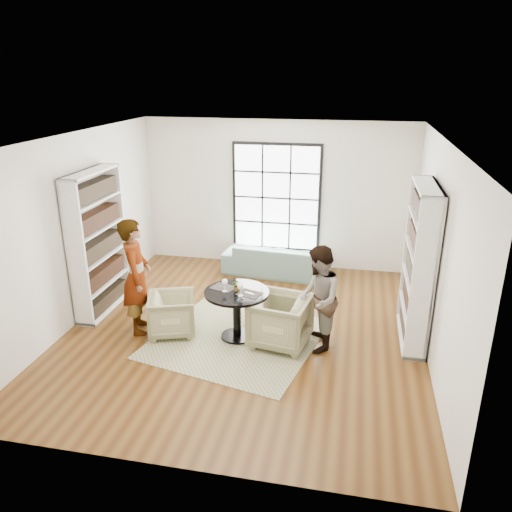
% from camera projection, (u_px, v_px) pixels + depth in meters
% --- Properties ---
extents(ground, '(6.00, 6.00, 0.00)m').
position_uv_depth(ground, '(245.00, 330.00, 7.94)').
color(ground, brown).
extents(room_shell, '(6.00, 6.01, 6.00)m').
position_uv_depth(room_shell, '(252.00, 245.00, 8.00)').
color(room_shell, silver).
rests_on(room_shell, ground).
extents(rug, '(2.82, 2.82, 0.01)m').
position_uv_depth(rug, '(237.00, 338.00, 7.70)').
color(rug, tan).
rests_on(rug, ground).
extents(pedestal_table, '(0.98, 0.98, 0.78)m').
position_uv_depth(pedestal_table, '(237.00, 304.00, 7.54)').
color(pedestal_table, black).
rests_on(pedestal_table, ground).
extents(sofa, '(2.17, 1.02, 0.61)m').
position_uv_depth(sofa, '(276.00, 259.00, 10.06)').
color(sofa, '#759C98').
rests_on(sofa, ground).
extents(armchair_left, '(0.90, 0.89, 0.65)m').
position_uv_depth(armchair_left, '(172.00, 314.00, 7.76)').
color(armchair_left, tan).
rests_on(armchair_left, ground).
extents(armchair_right, '(0.97, 0.95, 0.77)m').
position_uv_depth(armchair_right, '(280.00, 321.00, 7.43)').
color(armchair_right, tan).
rests_on(armchair_right, ground).
extents(person_left, '(0.63, 0.77, 1.83)m').
position_uv_depth(person_left, '(136.00, 276.00, 7.66)').
color(person_left, gray).
rests_on(person_left, ground).
extents(person_right, '(0.69, 0.84, 1.59)m').
position_uv_depth(person_right, '(318.00, 299.00, 7.19)').
color(person_right, gray).
rests_on(person_right, ground).
extents(placemat_left, '(0.41, 0.36, 0.01)m').
position_uv_depth(placemat_left, '(223.00, 287.00, 7.59)').
color(placemat_left, '#292624').
rests_on(placemat_left, pedestal_table).
extents(placemat_right, '(0.41, 0.36, 0.01)m').
position_uv_depth(placemat_right, '(250.00, 294.00, 7.38)').
color(placemat_right, '#292624').
rests_on(placemat_right, pedestal_table).
extents(cutlery_left, '(0.20, 0.25, 0.01)m').
position_uv_depth(cutlery_left, '(223.00, 287.00, 7.59)').
color(cutlery_left, silver).
rests_on(cutlery_left, placemat_left).
extents(cutlery_right, '(0.20, 0.25, 0.01)m').
position_uv_depth(cutlery_right, '(250.00, 293.00, 7.38)').
color(cutlery_right, silver).
rests_on(cutlery_right, placemat_right).
extents(wine_glass_left, '(0.09, 0.09, 0.20)m').
position_uv_depth(wine_glass_left, '(225.00, 282.00, 7.41)').
color(wine_glass_left, silver).
rests_on(wine_glass_left, pedestal_table).
extents(wine_glass_right, '(0.09, 0.09, 0.20)m').
position_uv_depth(wine_glass_right, '(240.00, 287.00, 7.26)').
color(wine_glass_right, silver).
rests_on(wine_glass_right, pedestal_table).
extents(flower_centerpiece, '(0.20, 0.19, 0.19)m').
position_uv_depth(flower_centerpiece, '(238.00, 285.00, 7.45)').
color(flower_centerpiece, gray).
rests_on(flower_centerpiece, pedestal_table).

